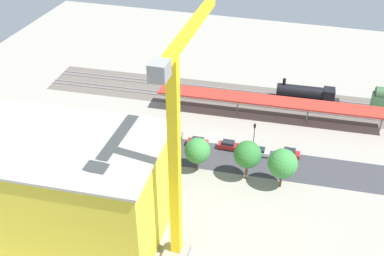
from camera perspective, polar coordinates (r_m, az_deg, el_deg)
ground_plane at (r=98.43m, az=2.76°, el=-1.77°), size 145.66×145.66×0.00m
rail_bed at (r=114.98m, az=5.07°, el=3.69°), size 91.54×17.29×0.01m
street_asphalt at (r=94.75m, az=2.10°, el=-3.32°), size 91.35×13.22×0.01m
track_rails at (r=114.90m, az=5.07°, el=3.77°), size 90.94×10.87×0.12m
platform_canopy_near at (r=105.50m, az=9.58°, el=3.16°), size 50.89×7.03×4.60m
locomotive at (r=114.97m, az=13.61°, el=3.91°), size 14.56×3.56×5.25m
parked_car_0 at (r=95.93m, az=11.45°, el=-2.99°), size 4.05×1.86×1.68m
parked_car_1 at (r=95.45m, az=7.86°, el=-2.82°), size 4.48×1.86×1.58m
parked_car_2 at (r=96.40m, az=4.31°, el=-2.09°), size 4.19×1.78×1.81m
parked_car_3 at (r=97.13m, az=0.66°, el=-1.73°), size 4.33×2.10×1.66m
parked_car_4 at (r=99.50m, az=-2.49°, el=-0.81°), size 4.92×2.23×1.70m
construction_building at (r=77.91m, az=-16.65°, el=-6.54°), size 36.14×19.79×16.55m
construction_roof_slab at (r=73.00m, az=-17.69°, el=-1.39°), size 36.77×20.42×0.40m
tower_crane at (r=63.76m, az=-1.64°, el=-1.35°), size 3.60×25.06×34.27m
box_truck_0 at (r=93.89m, az=-13.93°, el=-3.63°), size 9.01×2.52×3.13m
box_truck_1 at (r=91.61m, az=-10.76°, el=-4.13°), size 8.92×2.63×3.42m
street_tree_0 at (r=94.61m, az=-12.56°, el=-0.42°), size 5.41×5.41×7.92m
street_tree_1 at (r=94.76m, az=-12.47°, el=-0.58°), size 4.64×4.64×7.24m
street_tree_2 at (r=86.46m, az=6.60°, el=-3.15°), size 5.01×5.01×7.94m
street_tree_3 at (r=85.62m, az=10.71°, el=-4.17°), size 5.26×5.26×7.82m
street_tree_4 at (r=97.92m, az=-16.13°, el=0.05°), size 4.04×4.04×6.99m
street_tree_5 at (r=88.45m, az=0.65°, el=-2.70°), size 4.83×4.83×6.90m
traffic_light at (r=95.05m, az=7.39°, el=-0.52°), size 0.50×0.36×6.00m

